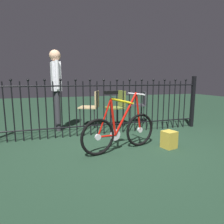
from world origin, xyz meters
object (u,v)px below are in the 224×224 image
Objects in this scene: person_visitor at (56,83)px; chair_tan at (92,105)px; display_crate at (169,140)px; chair_olive at (118,105)px; chair_charcoal at (139,103)px; bicycle at (120,130)px.

chair_tan is at bearing 10.11° from person_visitor.
chair_tan is at bearing 114.68° from display_crate.
person_visitor is (-1.39, 0.03, 0.52)m from chair_olive.
chair_charcoal is 2.12m from person_visitor.
person_visitor reaches higher than chair_olive.
chair_olive is at bearing -16.05° from chair_tan.
bicycle reaches higher than display_crate.
bicycle is at bearing -123.55° from chair_charcoal.
chair_tan is (-1.24, -0.01, 0.01)m from chair_charcoal.
chair_olive is 1.06× the size of chair_charcoal.
bicycle is at bearing 170.16° from display_crate.
display_crate is (0.87, -1.89, -0.38)m from chair_tan.
bicycle is 1.55× the size of chair_olive.
chair_charcoal is at bearing 56.45° from bicycle.
chair_olive reaches higher than chair_charcoal.
chair_olive is at bearing 71.95° from bicycle.
chair_olive reaches higher than display_crate.
chair_olive is at bearing -1.08° from person_visitor.
chair_tan is (-0.07, 1.75, 0.18)m from bicycle.
bicycle is 1.67m from chair_olive.
chair_olive is 0.61m from chair_tan.
person_visitor reaches higher than display_crate.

